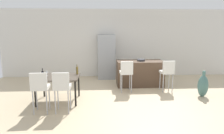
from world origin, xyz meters
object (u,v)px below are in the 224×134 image
Objects in this scene: bar_chair_left at (126,71)px; dining_table at (58,79)px; refrigerator at (106,57)px; floor_vase at (203,86)px; dining_chair_near at (40,86)px; dining_chair_far at (62,86)px; bar_chair_middle at (167,71)px; wine_glass_left at (47,72)px; wine_bottle_right at (43,75)px; wine_bottle_near at (77,70)px; fruit_bowl at (141,60)px; kitchen_island at (140,73)px; potted_plant at (162,70)px.

bar_chair_left is 2.20m from dining_table.
floor_vase is at bearing -41.73° from refrigerator.
dining_chair_near and dining_chair_far have the same top height.
bar_chair_middle is at bearing 0.00° from bar_chair_left.
dining_chair_far reaches higher than wine_glass_left.
wine_bottle_near is at bearing 30.26° from wine_bottle_right.
fruit_bowl is 0.35× the size of floor_vase.
wine_bottle_near is at bearing -150.04° from fruit_bowl.
kitchen_island is at bearing -45.69° from refrigerator.
wine_bottle_near is (-1.54, -0.50, 0.16)m from bar_chair_left.
bar_chair_left is at bearing -73.38° from refrigerator.
wine_bottle_near is at bearing -161.94° from bar_chair_left.
floor_vase is at bearing 13.81° from dining_chair_far.
kitchen_island is at bearing 29.91° from dining_table.
dining_chair_near is 0.62m from wine_bottle_right.
bar_chair_middle is at bearing 23.48° from dining_chair_near.
refrigerator is at bearing 179.76° from potted_plant.
bar_chair_middle is 3.65× the size of wine_bottle_right.
kitchen_island is 2.20m from floor_vase.
dining_chair_near is 3.65× the size of wine_bottle_right.
dining_chair_near is at bearing -141.45° from fruit_bowl.
bar_chair_left reaches higher than potted_plant.
dining_table is (-3.43, -0.76, -0.03)m from bar_chair_middle.
potted_plant is (-0.51, 2.58, -0.03)m from floor_vase.
bar_chair_left reaches higher than floor_vase.
bar_chair_left is 2.41m from floor_vase.
dining_table is 1.13× the size of dining_chair_far.
bar_chair_left is at bearing 165.50° from floor_vase.
dining_table is 2.19× the size of potted_plant.
wine_glass_left reaches higher than dining_table.
bar_chair_middle is 3.52m from dining_table.
dining_chair_near is (-0.27, -0.85, 0.03)m from dining_table.
dining_chair_near is at bearing -86.28° from wine_glass_left.
wine_bottle_near is 0.16× the size of refrigerator.
refrigerator is at bearing 61.96° from dining_table.
wine_bottle_near is 0.54× the size of potted_plant.
dining_table is at bearing 72.63° from dining_chair_near.
fruit_bowl is (2.17, 1.25, 0.10)m from wine_bottle_near.
wine_bottle_right is at bearing -149.38° from kitchen_island.
bar_chair_middle is at bearing 26.90° from dining_chair_far.
kitchen_island is 1.77m from refrigerator.
dining_table reaches higher than potted_plant.
kitchen_island reaches higher than dining_table.
fruit_bowl is at bearing 29.96° from wine_bottle_near.
bar_chair_middle is at bearing 14.95° from wine_bottle_right.
wine_bottle_right is at bearing -149.74° from wine_bottle_near.
kitchen_island is at bearing 52.19° from bar_chair_left.
dining_chair_far is 1.14m from wine_bottle_near.
wine_glass_left reaches higher than potted_plant.
dining_chair_far is 0.57× the size of refrigerator.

